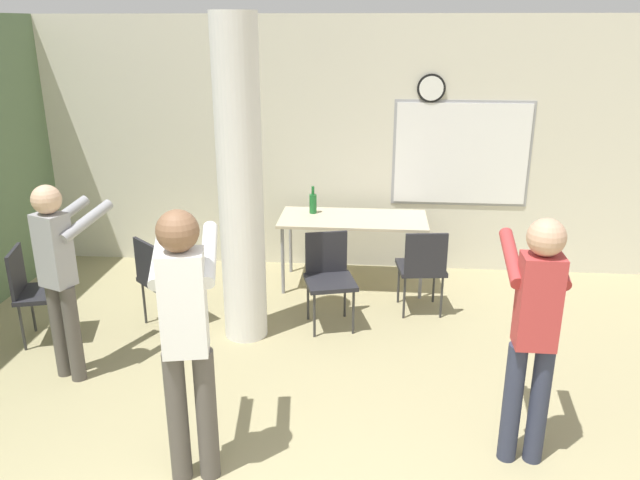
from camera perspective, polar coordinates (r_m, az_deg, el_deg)
wall_back at (r=7.05m, az=2.61°, el=8.55°), size 8.00×0.15×2.80m
support_pillar at (r=5.34m, az=-7.30°, el=4.95°), size 0.39×0.39×2.80m
folding_table at (r=6.60m, az=3.04°, el=1.61°), size 1.55×0.72×0.76m
bottle_on_table at (r=6.71m, az=-0.64°, el=3.41°), size 0.08×0.08×0.30m
chair_table_front at (r=5.79m, az=0.81°, el=-3.05°), size 0.54×0.54×0.87m
chair_table_right at (r=6.07m, az=9.35°, el=-2.24°), size 0.49×0.49×0.87m
chair_near_pillar at (r=5.91m, az=-14.30°, el=-3.19°), size 0.62×0.62×0.87m
chair_by_left_wall at (r=6.03m, az=-24.58°, el=-3.96°), size 0.54×0.54×0.87m
person_playing_front at (r=3.74m, az=-12.18°, el=-7.80°), size 0.48×0.68×1.75m
person_playing_side at (r=4.05m, az=19.00°, el=-7.23°), size 0.36×0.65×1.65m
person_watching_back at (r=5.16m, az=-22.73°, el=-2.36°), size 0.51×0.64×1.59m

